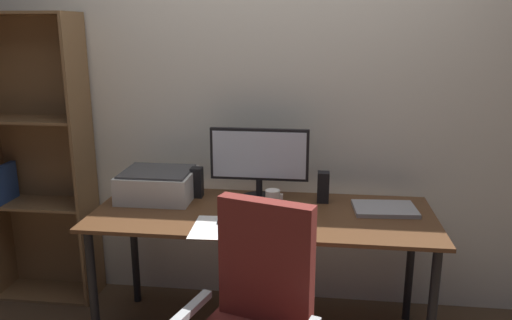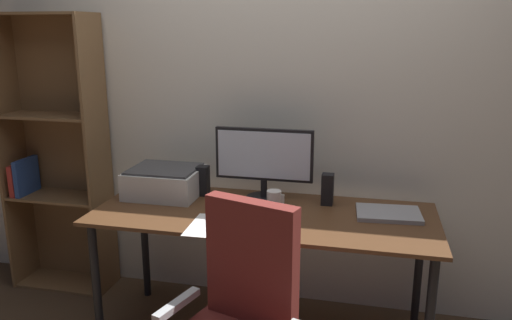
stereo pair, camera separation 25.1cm
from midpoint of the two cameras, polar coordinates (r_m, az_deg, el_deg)
back_wall at (r=3.00m, az=5.42°, el=7.61°), size 6.40×0.10×2.60m
desk at (r=2.66m, az=3.55°, el=-7.55°), size 1.77×0.70×0.74m
monitor at (r=2.76m, az=3.50°, el=0.08°), size 0.54×0.20×0.40m
keyboard at (r=2.50m, az=1.77°, el=-6.88°), size 0.29×0.12×0.02m
mouse at (r=2.46m, az=6.78°, el=-7.11°), size 0.07×0.10×0.03m
coffee_mug at (r=2.64m, az=4.79°, el=-4.64°), size 0.09×0.08×0.11m
laptop at (r=2.70m, az=17.37°, el=-5.85°), size 0.34×0.25×0.02m
speaker_left at (r=2.87m, az=-3.54°, el=-2.38°), size 0.06×0.07×0.17m
speaker_right at (r=2.76m, az=10.68°, el=-3.31°), size 0.06×0.07×0.17m
printer at (r=2.89m, az=-7.85°, el=-2.46°), size 0.40×0.34×0.16m
paper_sheet at (r=2.45m, az=-2.14°, el=-7.48°), size 0.22×0.30×0.00m
bookshelf at (r=3.42m, az=-19.75°, el=0.31°), size 0.64×0.28×1.76m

